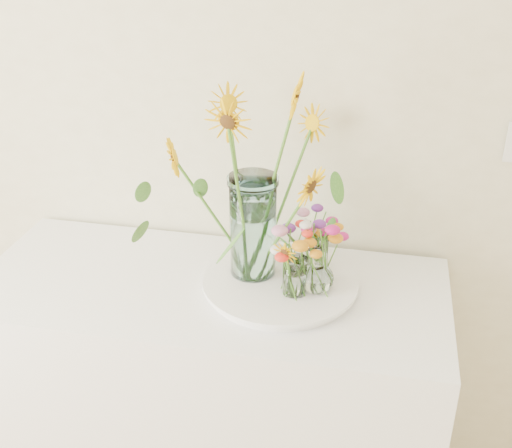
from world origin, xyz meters
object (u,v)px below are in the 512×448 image
mason_jar (253,226)px  tray (280,284)px  small_vase_a (295,276)px  small_vase_c (316,253)px  small_vase_b (317,270)px  counter (214,400)px

mason_jar → tray: bearing=-17.3°
small_vase_a → small_vase_c: (0.04, 0.14, 0.00)m
small_vase_a → small_vase_b: (0.06, 0.03, 0.01)m
tray → small_vase_a: 0.11m
tray → small_vase_a: (0.05, -0.06, 0.07)m
tray → mason_jar: size_ratio=1.38×
counter → mason_jar: bearing=23.1°
tray → small_vase_b: (0.11, -0.03, 0.08)m
counter → tray: tray is taller
small_vase_b → tray: bearing=164.6°
small_vase_b → counter: bearing=179.1°
tray → counter: bearing=-173.2°
mason_jar → small_vase_a: size_ratio=2.69×
tray → small_vase_a: small_vase_a is taller
small_vase_a → mason_jar: bearing=147.6°
small_vase_b → small_vase_c: size_ratio=1.13×
small_vase_c → small_vase_a: bearing=-107.5°
small_vase_b → small_vase_c: 0.11m
tray → mason_jar: (-0.09, 0.03, 0.17)m
small_vase_b → mason_jar: bearing=163.7°
counter → small_vase_c: bearing=18.3°
small_vase_a → counter: bearing=172.3°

